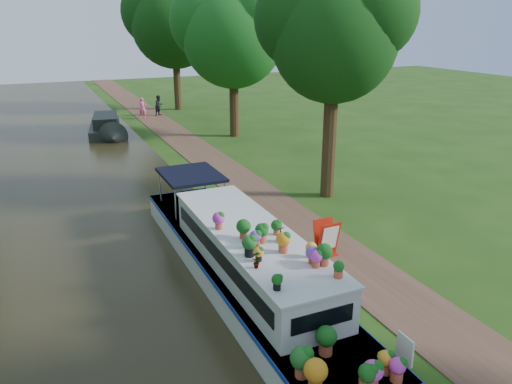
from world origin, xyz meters
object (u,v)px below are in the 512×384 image
object	(u,v)px
second_boat	(106,126)
sandwich_board	(327,240)
pedestrian_pink	(142,108)
plant_boat	(252,267)
pedestrian_dark	(159,105)

from	to	relation	value
second_boat	sandwich_board	world-z (taller)	second_boat
second_boat	pedestrian_pink	size ratio (longest dim) A/B	4.25
plant_boat	pedestrian_dark	size ratio (longest dim) A/B	8.92
plant_boat	second_boat	bearing A→B (deg)	91.31
sandwich_board	pedestrian_dark	size ratio (longest dim) A/B	0.74
pedestrian_pink	pedestrian_dark	world-z (taller)	pedestrian_pink
sandwich_board	pedestrian_pink	distance (m)	24.86
pedestrian_pink	sandwich_board	bearing A→B (deg)	-83.74
second_boat	pedestrian_dark	bearing A→B (deg)	55.71
plant_boat	second_boat	xyz separation A→B (m)	(-0.50, 21.95, -0.36)
second_boat	plant_boat	bearing A→B (deg)	-79.22
plant_boat	sandwich_board	size ratio (longest dim) A/B	12.11
second_boat	pedestrian_dark	world-z (taller)	pedestrian_dark
sandwich_board	pedestrian_dark	world-z (taller)	pedestrian_dark
sandwich_board	pedestrian_dark	bearing A→B (deg)	85.22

